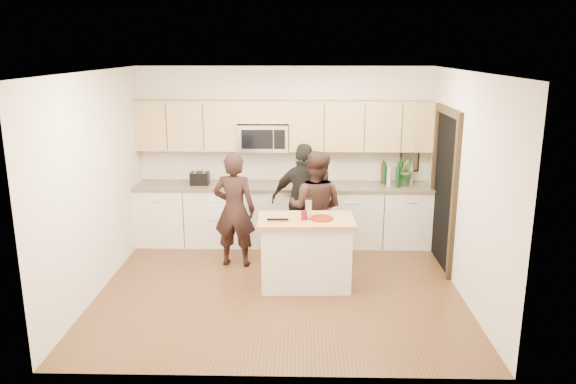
{
  "coord_description": "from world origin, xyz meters",
  "views": [
    {
      "loc": [
        0.26,
        -6.62,
        2.97
      ],
      "look_at": [
        0.1,
        0.35,
        1.17
      ],
      "focal_mm": 35.0,
      "sensor_mm": 36.0,
      "label": 1
    }
  ],
  "objects_px": {
    "island": "(306,252)",
    "woman_left": "(234,210)",
    "woman_center": "(315,208)",
    "woman_right": "(305,201)",
    "toaster": "(200,178)"
  },
  "relations": [
    {
      "from": "toaster",
      "to": "woman_right",
      "type": "bearing_deg",
      "value": -18.67
    },
    {
      "from": "island",
      "to": "woman_center",
      "type": "height_order",
      "value": "woman_center"
    },
    {
      "from": "island",
      "to": "toaster",
      "type": "xyz_separation_m",
      "value": [
        -1.61,
        1.59,
        0.58
      ]
    },
    {
      "from": "woman_left",
      "to": "woman_center",
      "type": "height_order",
      "value": "woman_center"
    },
    {
      "from": "woman_center",
      "to": "woman_right",
      "type": "relative_size",
      "value": 0.97
    },
    {
      "from": "woman_center",
      "to": "island",
      "type": "bearing_deg",
      "value": 95.41
    },
    {
      "from": "island",
      "to": "woman_left",
      "type": "height_order",
      "value": "woman_left"
    },
    {
      "from": "island",
      "to": "woman_left",
      "type": "relative_size",
      "value": 0.76
    },
    {
      "from": "woman_right",
      "to": "island",
      "type": "bearing_deg",
      "value": 103.22
    },
    {
      "from": "island",
      "to": "woman_left",
      "type": "distance_m",
      "value": 1.25
    },
    {
      "from": "island",
      "to": "woman_left",
      "type": "bearing_deg",
      "value": 143.17
    },
    {
      "from": "toaster",
      "to": "woman_right",
      "type": "xyz_separation_m",
      "value": [
        1.6,
        -0.54,
        -0.2
      ]
    },
    {
      "from": "island",
      "to": "toaster",
      "type": "bearing_deg",
      "value": 133.65
    },
    {
      "from": "island",
      "to": "woman_center",
      "type": "distance_m",
      "value": 0.88
    },
    {
      "from": "woman_left",
      "to": "woman_right",
      "type": "bearing_deg",
      "value": -152.38
    }
  ]
}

